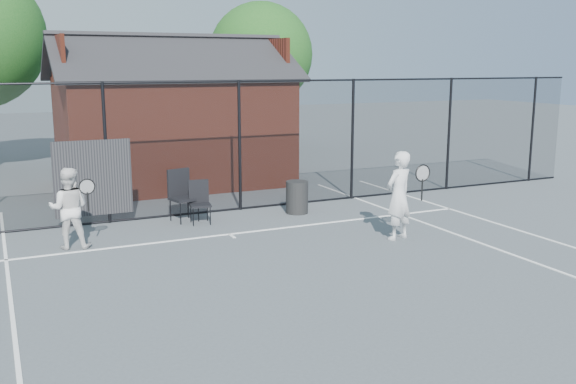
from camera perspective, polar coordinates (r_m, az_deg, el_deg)
name	(u,v)px	position (r m, az deg, el deg)	size (l,w,h in m)	color
ground	(294,279)	(10.26, 0.51, -7.74)	(80.00, 80.00, 0.00)	#4D5458
court_lines	(334,307)	(9.15, 4.13, -10.14)	(11.02, 18.00, 0.01)	white
fence	(185,152)	(14.41, -9.18, 3.57)	(22.04, 3.00, 3.00)	black
clubhouse	(173,127)	(18.44, -10.22, 5.70)	(6.50, 4.36, 4.19)	maroon
tree_right	(261,55)	(25.19, -2.43, 12.10)	(3.97, 3.97, 5.70)	#342315
player_front	(399,195)	(12.53, 9.82, -0.30)	(0.82, 0.65, 1.72)	silver
player_back	(69,208)	(12.43, -18.88, -1.37)	(0.88, 0.75, 1.51)	white
chair_left	(200,203)	(13.75, -7.82, -0.98)	(0.43, 0.45, 0.90)	black
chair_right	(184,196)	(14.00, -9.23, -0.39)	(0.53, 0.55, 1.10)	black
waste_bin	(297,197)	(14.61, 0.81, -0.47)	(0.51, 0.51, 0.74)	black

